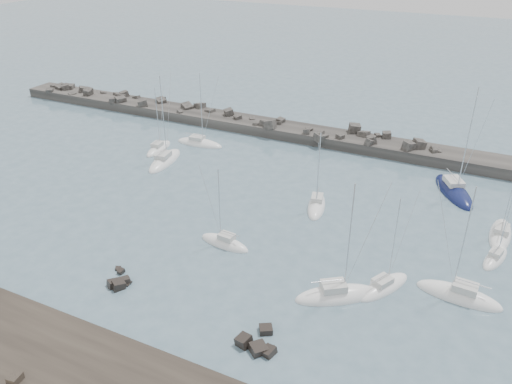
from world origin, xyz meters
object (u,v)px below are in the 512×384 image
(sailboat_3, at_px, (165,161))
(sailboat_6, at_px, (316,206))
(sailboat_1, at_px, (159,149))
(sailboat_7, at_px, (337,296))
(sailboat_9, at_px, (459,296))
(sailboat_13, at_px, (384,287))
(sailboat_10, at_px, (500,235))
(sailboat_4, at_px, (200,144))
(sailboat_12, at_px, (495,258))
(sailboat_5, at_px, (225,243))
(sailboat_8, at_px, (453,192))

(sailboat_3, xyz_separation_m, sailboat_6, (27.21, -3.42, -0.00))
(sailboat_1, relative_size, sailboat_6, 0.96)
(sailboat_7, distance_m, sailboat_9, 12.60)
(sailboat_13, bearing_deg, sailboat_10, 56.68)
(sailboat_1, height_order, sailboat_6, sailboat_6)
(sailboat_7, bearing_deg, sailboat_4, 139.52)
(sailboat_9, bearing_deg, sailboat_13, -165.43)
(sailboat_3, relative_size, sailboat_7, 1.06)
(sailboat_7, relative_size, sailboat_13, 1.24)
(sailboat_4, bearing_deg, sailboat_10, -10.78)
(sailboat_6, xyz_separation_m, sailboat_12, (22.59, -2.68, -0.01))
(sailboat_1, relative_size, sailboat_12, 1.19)
(sailboat_4, height_order, sailboat_7, sailboat_7)
(sailboat_7, bearing_deg, sailboat_13, 40.69)
(sailboat_1, distance_m, sailboat_6, 31.91)
(sailboat_10, height_order, sailboat_12, sailboat_10)
(sailboat_9, height_order, sailboat_12, sailboat_9)
(sailboat_3, bearing_deg, sailboat_4, 82.12)
(sailboat_1, relative_size, sailboat_10, 0.89)
(sailboat_12, bearing_deg, sailboat_3, 173.03)
(sailboat_12, bearing_deg, sailboat_7, -135.52)
(sailboat_6, relative_size, sailboat_7, 0.84)
(sailboat_1, height_order, sailboat_10, sailboat_10)
(sailboat_3, distance_m, sailboat_13, 42.83)
(sailboat_4, relative_size, sailboat_13, 1.18)
(sailboat_7, distance_m, sailboat_13, 5.35)
(sailboat_5, bearing_deg, sailboat_6, 62.51)
(sailboat_4, distance_m, sailboat_9, 51.32)
(sailboat_1, xyz_separation_m, sailboat_13, (43.29, -20.56, -0.00))
(sailboat_8, relative_size, sailboat_10, 1.31)
(sailboat_1, relative_size, sailboat_3, 0.76)
(sailboat_9, bearing_deg, sailboat_5, -175.94)
(sailboat_4, distance_m, sailboat_5, 31.91)
(sailboat_10, xyz_separation_m, sailboat_12, (-0.33, -5.61, -0.01))
(sailboat_3, distance_m, sailboat_9, 49.04)
(sailboat_6, xyz_separation_m, sailboat_8, (16.41, 12.50, 0.01))
(sailboat_1, height_order, sailboat_4, sailboat_4)
(sailboat_6, height_order, sailboat_7, sailboat_7)
(sailboat_3, distance_m, sailboat_12, 50.17)
(sailboat_12, xyz_separation_m, sailboat_13, (-10.40, -10.71, -0.00))
(sailboat_10, bearing_deg, sailboat_7, -126.74)
(sailboat_9, bearing_deg, sailboat_3, 162.31)
(sailboat_4, bearing_deg, sailboat_8, 0.33)
(sailboat_7, bearing_deg, sailboat_1, 148.49)
(sailboat_1, xyz_separation_m, sailboat_9, (50.61, -18.66, 0.02))
(sailboat_1, height_order, sailboat_9, sailboat_9)
(sailboat_7, height_order, sailboat_8, sailboat_8)
(sailboat_8, height_order, sailboat_9, sailboat_8)
(sailboat_6, bearing_deg, sailboat_9, -30.47)
(sailboat_1, distance_m, sailboat_4, 7.20)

